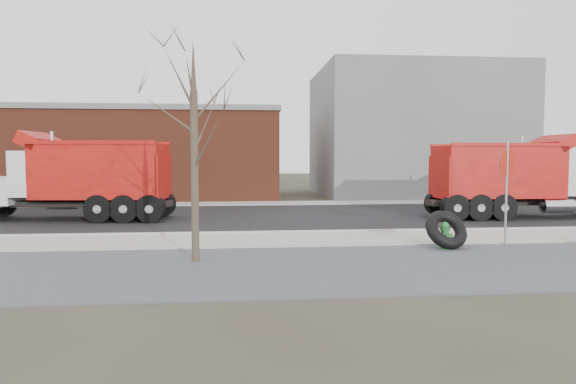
{
  "coord_description": "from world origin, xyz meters",
  "views": [
    {
      "loc": [
        -2.16,
        -14.67,
        2.49
      ],
      "look_at": [
        -0.69,
        0.89,
        1.4
      ],
      "focal_mm": 32.0,
      "sensor_mm": 36.0,
      "label": 1
    }
  ],
  "objects": [
    {
      "name": "dump_truck_red_a",
      "position": [
        9.14,
        5.04,
        1.68
      ],
      "size": [
        8.19,
        2.37,
        3.31
      ],
      "rotation": [
        0.0,
        0.0,
        -0.01
      ],
      "color": "black",
      "rests_on": "ground"
    },
    {
      "name": "stop_sign",
      "position": [
        5.23,
        -1.1,
        1.99
      ],
      "size": [
        0.72,
        0.41,
        2.94
      ],
      "rotation": [
        0.0,
        0.0,
        0.11
      ],
      "color": "gray",
      "rests_on": "ground"
    },
    {
      "name": "curb",
      "position": [
        0.0,
        1.55,
        0.06
      ],
      "size": [
        60.0,
        0.15,
        0.11
      ],
      "primitive_type": "cube",
      "color": "#9E9B93",
      "rests_on": "ground"
    },
    {
      "name": "dump_truck_red_b",
      "position": [
        -8.48,
        5.92,
        1.73
      ],
      "size": [
        8.07,
        2.91,
        3.39
      ],
      "rotation": [
        0.0,
        0.0,
        3.06
      ],
      "color": "black",
      "rests_on": "ground"
    },
    {
      "name": "road",
      "position": [
        0.0,
        6.3,
        0.01
      ],
      "size": [
        60.0,
        9.4,
        0.02
      ],
      "primitive_type": "cube",
      "color": "black",
      "rests_on": "ground"
    },
    {
      "name": "gravel_verge",
      "position": [
        0.0,
        -3.5,
        0.01
      ],
      "size": [
        60.0,
        5.0,
        0.03
      ],
      "primitive_type": "cube",
      "color": "slate",
      "rests_on": "ground"
    },
    {
      "name": "bare_tree",
      "position": [
        -3.2,
        -2.6,
        3.3
      ],
      "size": [
        3.2,
        3.2,
        5.2
      ],
      "color": "#382D23",
      "rests_on": "ground"
    },
    {
      "name": "far_sidewalk",
      "position": [
        0.0,
        12.0,
        0.03
      ],
      "size": [
        60.0,
        2.0,
        0.06
      ],
      "primitive_type": "cube",
      "color": "#9E9B93",
      "rests_on": "ground"
    },
    {
      "name": "ground",
      "position": [
        0.0,
        0.0,
        0.0
      ],
      "size": [
        120.0,
        120.0,
        0.0
      ],
      "primitive_type": "plane",
      "color": "#383328",
      "rests_on": "ground"
    },
    {
      "name": "building_brick",
      "position": [
        -10.0,
        17.0,
        2.65
      ],
      "size": [
        20.2,
        8.2,
        5.3
      ],
      "color": "brown",
      "rests_on": "ground"
    },
    {
      "name": "truck_tire",
      "position": [
        3.37,
        -1.44,
        0.52
      ],
      "size": [
        1.35,
        1.21,
        1.11
      ],
      "color": "black",
      "rests_on": "ground"
    },
    {
      "name": "building_grey",
      "position": [
        9.0,
        18.0,
        4.0
      ],
      "size": [
        12.0,
        10.0,
        8.0
      ],
      "color": "gray",
      "rests_on": "ground"
    },
    {
      "name": "sidewalk",
      "position": [
        0.0,
        0.25,
        0.03
      ],
      "size": [
        60.0,
        2.5,
        0.06
      ],
      "primitive_type": "cube",
      "color": "#9E9B93",
      "rests_on": "ground"
    },
    {
      "name": "fire_hydrant",
      "position": [
        3.3,
        -1.54,
        0.34
      ],
      "size": [
        0.42,
        0.41,
        0.75
      ],
      "rotation": [
        0.0,
        0.0,
        0.13
      ],
      "color": "#2B7331",
      "rests_on": "ground"
    }
  ]
}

